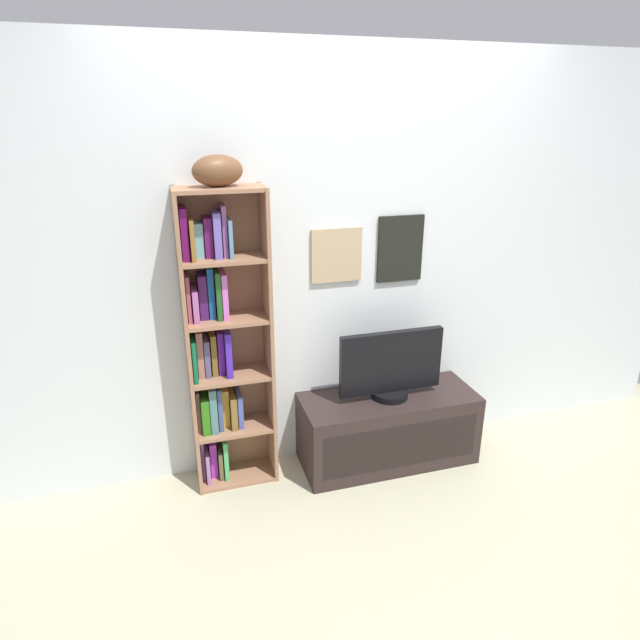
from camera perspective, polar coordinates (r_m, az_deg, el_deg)
The scene contains 6 objects.
ground at distance 2.84m, azimuth 9.43°, elevation -25.38°, with size 5.20×5.20×0.04m, color #A9A588.
back_wall at distance 3.13m, azimuth 1.88°, elevation 5.54°, with size 4.80×0.08×2.38m.
bookshelf at distance 2.99m, azimuth -10.47°, elevation -2.73°, with size 0.45×0.24×1.69m.
football at distance 2.74m, azimuth -10.75°, elevation 15.21°, with size 0.25×0.15×0.15m, color brown.
tv_stand at distance 3.40m, azimuth 7.17°, elevation -11.26°, with size 1.06×0.42×0.44m.
television at distance 3.20m, azimuth 7.50°, elevation -4.85°, with size 0.63×0.22×0.42m.
Camera 1 is at (-0.95, -1.74, 2.01)m, focal length 30.34 mm.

